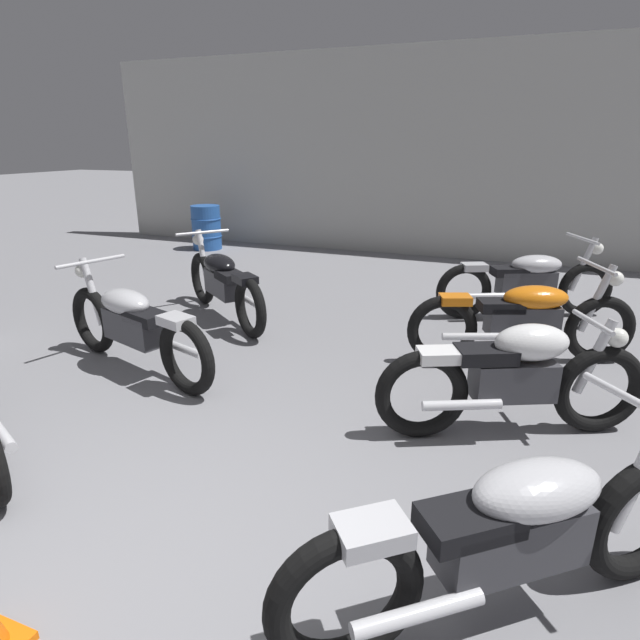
{
  "coord_description": "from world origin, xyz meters",
  "views": [
    {
      "loc": [
        1.57,
        -1.25,
        2.03
      ],
      "look_at": [
        0.0,
        2.77,
        0.55
      ],
      "focal_mm": 29.25,
      "sensor_mm": 36.0,
      "label": 1
    }
  ],
  "objects_px": {
    "motorcycle_right_row_1": "(515,376)",
    "motorcycle_right_row_2": "(524,318)",
    "motorcycle_left_row_1": "(133,325)",
    "motorcycle_right_row_3": "(527,281)",
    "motorcycle_right_row_0": "(514,533)",
    "motorcycle_left_row_2": "(223,282)",
    "oil_drum": "(206,227)"
  },
  "relations": [
    {
      "from": "motorcycle_right_row_2",
      "to": "motorcycle_right_row_3",
      "type": "xyz_separation_m",
      "value": [
        0.01,
        1.48,
        0.0
      ]
    },
    {
      "from": "motorcycle_right_row_0",
      "to": "motorcycle_right_row_1",
      "type": "distance_m",
      "value": 1.64
    },
    {
      "from": "motorcycle_right_row_0",
      "to": "motorcycle_right_row_1",
      "type": "relative_size",
      "value": 0.96
    },
    {
      "from": "motorcycle_left_row_1",
      "to": "motorcycle_right_row_1",
      "type": "xyz_separation_m",
      "value": [
        3.28,
        0.08,
        0.01
      ]
    },
    {
      "from": "motorcycle_right_row_1",
      "to": "oil_drum",
      "type": "xyz_separation_m",
      "value": [
        -5.89,
        5.13,
        -0.03
      ]
    },
    {
      "from": "motorcycle_right_row_3",
      "to": "oil_drum",
      "type": "bearing_deg",
      "value": 159.36
    },
    {
      "from": "motorcycle_right_row_0",
      "to": "motorcycle_right_row_3",
      "type": "xyz_separation_m",
      "value": [
        -0.01,
        4.53,
        0.0
      ]
    },
    {
      "from": "motorcycle_left_row_2",
      "to": "motorcycle_right_row_3",
      "type": "distance_m",
      "value": 3.63
    },
    {
      "from": "motorcycle_left_row_1",
      "to": "motorcycle_right_row_1",
      "type": "relative_size",
      "value": 1.15
    },
    {
      "from": "motorcycle_right_row_0",
      "to": "motorcycle_right_row_3",
      "type": "bearing_deg",
      "value": 90.09
    },
    {
      "from": "motorcycle_left_row_1",
      "to": "motorcycle_right_row_2",
      "type": "xyz_separation_m",
      "value": [
        3.31,
        1.49,
        0.0
      ]
    },
    {
      "from": "motorcycle_left_row_2",
      "to": "motorcycle_right_row_0",
      "type": "distance_m",
      "value": 4.63
    },
    {
      "from": "motorcycle_left_row_2",
      "to": "motorcycle_right_row_2",
      "type": "height_order",
      "value": "same"
    },
    {
      "from": "motorcycle_right_row_2",
      "to": "oil_drum",
      "type": "xyz_separation_m",
      "value": [
        -5.93,
        3.72,
        -0.03
      ]
    },
    {
      "from": "motorcycle_right_row_0",
      "to": "motorcycle_right_row_1",
      "type": "height_order",
      "value": "motorcycle_right_row_0"
    },
    {
      "from": "oil_drum",
      "to": "motorcycle_right_row_3",
      "type": "bearing_deg",
      "value": -20.64
    },
    {
      "from": "motorcycle_left_row_1",
      "to": "motorcycle_right_row_3",
      "type": "xyz_separation_m",
      "value": [
        3.32,
        2.97,
        0.0
      ]
    },
    {
      "from": "motorcycle_left_row_2",
      "to": "motorcycle_left_row_1",
      "type": "bearing_deg",
      "value": -88.64
    },
    {
      "from": "motorcycle_right_row_0",
      "to": "motorcycle_right_row_3",
      "type": "distance_m",
      "value": 4.53
    },
    {
      "from": "motorcycle_right_row_0",
      "to": "motorcycle_left_row_1",
      "type": "bearing_deg",
      "value": 154.94
    },
    {
      "from": "motorcycle_right_row_1",
      "to": "motorcycle_right_row_2",
      "type": "bearing_deg",
      "value": 88.58
    },
    {
      "from": "motorcycle_right_row_3",
      "to": "motorcycle_right_row_2",
      "type": "bearing_deg",
      "value": -90.43
    },
    {
      "from": "motorcycle_left_row_2",
      "to": "motorcycle_right_row_3",
      "type": "relative_size",
      "value": 0.89
    },
    {
      "from": "motorcycle_left_row_1",
      "to": "motorcycle_right_row_2",
      "type": "bearing_deg",
      "value": 24.28
    },
    {
      "from": "motorcycle_left_row_2",
      "to": "motorcycle_right_row_1",
      "type": "xyz_separation_m",
      "value": [
        3.32,
        -1.53,
        0.01
      ]
    },
    {
      "from": "motorcycle_left_row_2",
      "to": "motorcycle_right_row_3",
      "type": "bearing_deg",
      "value": 22.02
    },
    {
      "from": "motorcycle_right_row_1",
      "to": "motorcycle_right_row_2",
      "type": "xyz_separation_m",
      "value": [
        0.04,
        1.41,
        -0.01
      ]
    },
    {
      "from": "motorcycle_right_row_1",
      "to": "motorcycle_right_row_3",
      "type": "distance_m",
      "value": 2.89
    },
    {
      "from": "motorcycle_left_row_2",
      "to": "oil_drum",
      "type": "distance_m",
      "value": 4.42
    },
    {
      "from": "motorcycle_right_row_0",
      "to": "motorcycle_right_row_3",
      "type": "height_order",
      "value": "same"
    },
    {
      "from": "motorcycle_right_row_1",
      "to": "motorcycle_right_row_2",
      "type": "distance_m",
      "value": 1.41
    },
    {
      "from": "motorcycle_left_row_1",
      "to": "motorcycle_left_row_2",
      "type": "height_order",
      "value": "same"
    }
  ]
}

